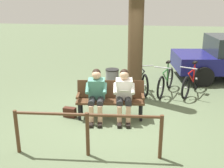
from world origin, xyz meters
The scene contains 11 objects.
ground_plane centered at (0.00, 0.00, 0.00)m, with size 40.00×40.00×0.00m, color #566647.
bench centered at (0.02, -0.23, 0.51)m, with size 1.64×0.63×0.87m.
person_reading centered at (-0.32, -0.10, 0.66)m, with size 0.52×0.79×1.20m.
person_companion centered at (0.32, -0.04, 0.66)m, with size 0.52×0.79×1.20m.
handbag centered at (0.98, -0.06, 0.12)m, with size 0.30×0.14×0.24m, color #3F1E14.
tree_trunk centered at (-0.49, -1.55, 1.64)m, with size 0.41×0.41×3.28m, color #4C3823.
litter_bin centered at (0.16, -1.67, 0.40)m, with size 0.38×0.38×0.79m.
bicycle_blue centered at (-2.14, -2.12, 0.36)m, with size 0.78×1.55×0.94m.
bicycle_orange centered at (-1.38, -2.08, 0.36)m, with size 0.65×1.62×0.94m.
bicycle_silver centered at (-0.65, -2.21, 0.36)m, with size 0.59×1.64×0.94m.
railing_fence centered at (0.20, 1.53, 0.58)m, with size 2.70×0.20×0.85m.
Camera 1 is at (-0.82, 5.99, 2.88)m, focal length 45.09 mm.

